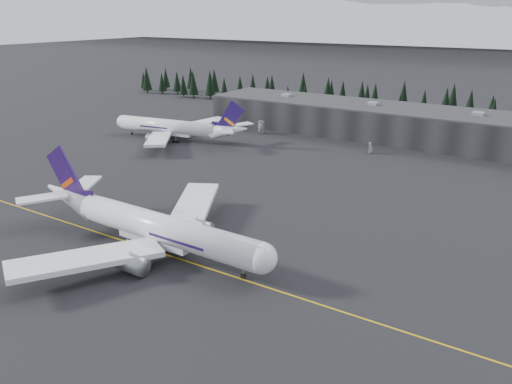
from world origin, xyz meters
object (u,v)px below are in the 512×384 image
Objects in this scene: jet_main at (147,224)px; gse_vehicle_b at (370,151)px; gse_vehicle_a at (261,132)px; jet_parked at (178,128)px; terminal at (396,123)px.

gse_vehicle_b is (14.03, 99.21, -4.71)m from jet_main.
gse_vehicle_a reaches higher than gse_vehicle_b.
jet_parked is 35.23m from gse_vehicle_a.
jet_main reaches higher than terminal.
jet_main is at bearing -96.45° from terminal.
jet_parked is (-57.57, 77.52, -0.47)m from jet_main.
jet_main reaches higher than gse_vehicle_a.
terminal is 2.69× the size of jet_parked.
terminal reaches higher than gse_vehicle_b.
jet_parked is 14.10× the size of gse_vehicle_b.
terminal is 54.63m from gse_vehicle_a.
terminal is at bearing 84.20° from jet_main.
gse_vehicle_a is at bearing -137.51° from jet_parked.
gse_vehicle_a is at bearing -156.55° from terminal.
terminal is at bearing 160.00° from gse_vehicle_b.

